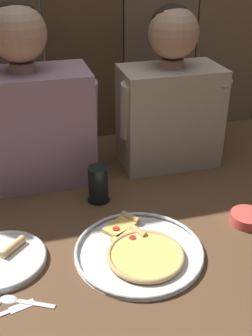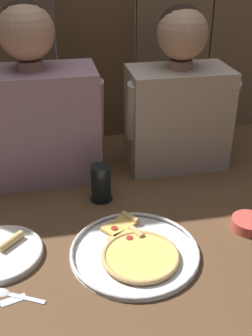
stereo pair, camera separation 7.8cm
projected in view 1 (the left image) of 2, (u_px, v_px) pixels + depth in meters
ground_plane at (136, 239)px, 1.19m from camera, size 3.20×3.20×0.00m
pizza_tray at (140, 251)px, 1.13m from camera, size 0.35×0.35×0.03m
dinner_plate at (2, 259)px, 1.10m from camera, size 0.24×0.24×0.03m
drinking_glass at (98, 184)px, 1.34m from camera, size 0.07×0.07×0.12m
dipping_bowl at (247, 218)px, 1.25m from camera, size 0.10×0.10×0.03m
table_knife at (2, 314)px, 0.95m from camera, size 0.15×0.06×0.01m
table_spoon at (17, 300)px, 0.98m from camera, size 0.13×0.08×0.01m
diner_left at (27, 110)px, 1.37m from camera, size 0.46×0.22×0.60m
diner_right at (170, 97)px, 1.49m from camera, size 0.39×0.21×0.57m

